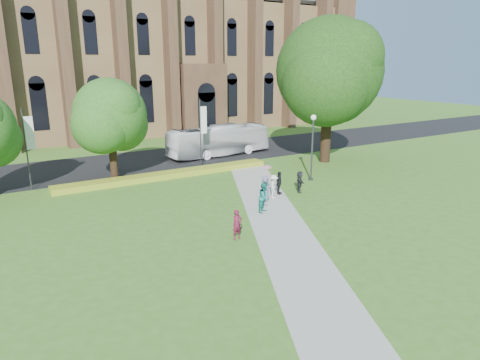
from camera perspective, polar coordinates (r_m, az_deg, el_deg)
ground at (r=25.47m, az=5.94°, el=-5.65°), size 160.00×160.00×0.00m
road at (r=42.47m, az=-10.48°, el=2.75°), size 160.00×10.00×0.02m
footpath at (r=26.22m, az=4.63°, el=-4.95°), size 15.58×28.54×0.04m
flower_hedge at (r=35.55m, az=-9.57°, el=0.69°), size 18.00×1.40×0.45m
cathedral at (r=63.63m, az=-8.93°, el=18.69°), size 52.60×18.25×28.00m
streetlamp at (r=34.07m, az=9.65°, el=5.34°), size 0.44×0.44×5.24m
large_tree at (r=40.60m, az=11.82°, el=14.02°), size 9.60×9.60×13.20m
street_tree_1 at (r=34.66m, az=-16.97°, el=8.29°), size 5.60×5.60×8.05m
banner_pole_0 at (r=38.33m, az=-5.16°, el=6.74°), size 0.70×0.10×6.00m
banner_pole_1 at (r=34.66m, az=-26.48°, el=4.27°), size 0.70×0.10×6.00m
tour_coach at (r=43.25m, az=-2.83°, el=5.27°), size 11.01×3.27×3.03m
pedestrian_0 at (r=22.71m, az=-0.38°, el=-5.95°), size 0.63×0.45×1.62m
pedestrian_1 at (r=26.71m, az=3.27°, el=-2.33°), size 1.17×1.10×1.91m
pedestrian_2 at (r=29.57m, az=4.52°, el=-0.87°), size 1.11×1.21×1.63m
pedestrian_3 at (r=30.44m, az=5.22°, el=-0.39°), size 1.01×0.91×1.65m
pedestrian_4 at (r=29.00m, az=3.38°, el=-1.10°), size 0.98×0.96×1.71m
pedestrian_5 at (r=31.19m, az=7.95°, el=-0.20°), size 1.13×1.46×1.54m
parasol at (r=28.88m, az=3.60°, el=1.22°), size 0.94×0.94×0.62m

